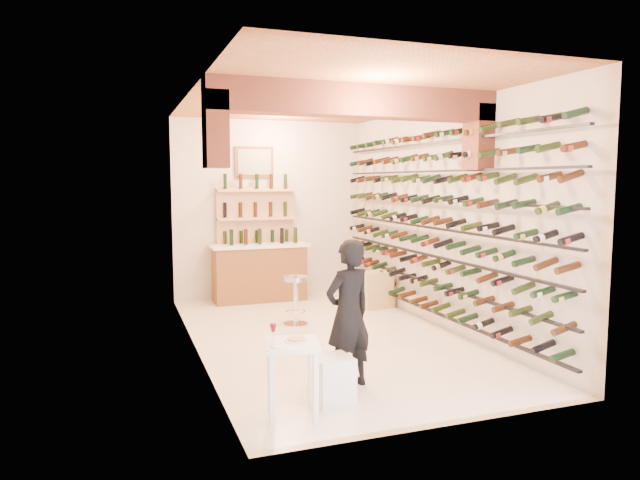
# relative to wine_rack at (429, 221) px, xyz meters

# --- Properties ---
(ground) EXTENTS (6.00, 6.00, 0.00)m
(ground) POSITION_rel_wine_rack_xyz_m (-1.53, 0.00, -1.55)
(ground) COLOR white
(ground) RESTS_ON ground
(room_shell) EXTENTS (3.52, 6.02, 3.21)m
(room_shell) POSITION_rel_wine_rack_xyz_m (-1.53, -0.26, 0.70)
(room_shell) COLOR beige
(room_shell) RESTS_ON ground
(wine_rack) EXTENTS (0.32, 5.70, 2.56)m
(wine_rack) POSITION_rel_wine_rack_xyz_m (0.00, 0.00, 0.00)
(wine_rack) COLOR black
(wine_rack) RESTS_ON ground
(back_counter) EXTENTS (1.70, 0.62, 1.29)m
(back_counter) POSITION_rel_wine_rack_xyz_m (-1.83, 2.65, -1.02)
(back_counter) COLOR brown
(back_counter) RESTS_ON ground
(back_shelving) EXTENTS (1.40, 0.31, 2.73)m
(back_shelving) POSITION_rel_wine_rack_xyz_m (-1.83, 2.89, -0.38)
(back_shelving) COLOR tan
(back_shelving) RESTS_ON ground
(tasting_table) EXTENTS (0.56, 0.56, 0.83)m
(tasting_table) POSITION_rel_wine_rack_xyz_m (-2.74, -2.34, -0.99)
(tasting_table) COLOR white
(tasting_table) RESTS_ON ground
(white_stool) EXTENTS (0.38, 0.38, 0.44)m
(white_stool) POSITION_rel_wine_rack_xyz_m (-2.27, -2.15, -1.33)
(white_stool) COLOR white
(white_stool) RESTS_ON ground
(person) EXTENTS (0.65, 0.52, 1.53)m
(person) POSITION_rel_wine_rack_xyz_m (-1.98, -1.82, -0.78)
(person) COLOR black
(person) RESTS_ON ground
(chrome_barstool) EXTENTS (0.38, 0.38, 0.73)m
(chrome_barstool) POSITION_rel_wine_rack_xyz_m (-1.74, 0.76, -1.13)
(chrome_barstool) COLOR silver
(chrome_barstool) RESTS_ON ground
(crate_lower) EXTENTS (0.57, 0.43, 0.32)m
(crate_lower) POSITION_rel_wine_rack_xyz_m (-0.13, 1.45, -1.39)
(crate_lower) COLOR tan
(crate_lower) RESTS_ON ground
(crate_upper) EXTENTS (0.51, 0.35, 0.30)m
(crate_upper) POSITION_rel_wine_rack_xyz_m (-0.13, 1.45, -1.08)
(crate_upper) COLOR tan
(crate_upper) RESTS_ON crate_lower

